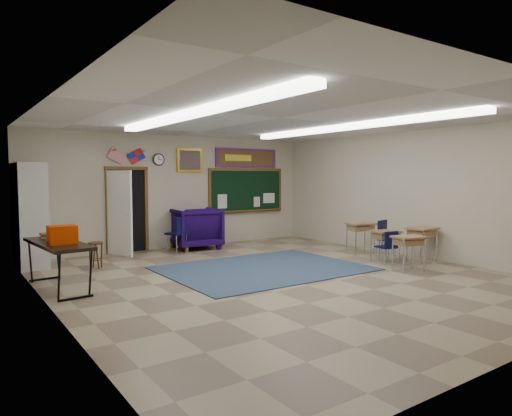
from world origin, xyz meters
TOP-DOWN VIEW (x-y plane):
  - floor at (0.00, 0.00)m, footprint 9.00×9.00m
  - back_wall at (0.00, 4.50)m, footprint 8.00×0.04m
  - left_wall at (-4.00, 0.00)m, footprint 0.04×9.00m
  - right_wall at (4.00, 0.00)m, footprint 0.04×9.00m
  - ceiling at (0.00, 0.00)m, footprint 8.00×9.00m
  - area_rug at (0.20, 0.80)m, footprint 4.00×3.00m
  - fluorescent_strips at (0.00, 0.00)m, footprint 3.86×6.00m
  - doorway at (-1.50, 4.35)m, footprint 1.10×0.89m
  - chalkboard at (2.20, 4.46)m, footprint 2.55×0.14m
  - bulletin_board at (2.20, 4.47)m, footprint 2.10×0.05m
  - framed_art_print at (0.35, 4.47)m, footprint 0.75×0.05m
  - wall_clock at (-0.55, 4.47)m, footprint 0.32×0.05m
  - wall_flags at (-1.40, 4.44)m, footprint 1.16×0.06m
  - storage_cabinet at (-3.71, 3.85)m, footprint 0.59×1.25m
  - wingback_armchair at (0.28, 4.01)m, footprint 1.30×1.33m
  - student_chair_reading at (-0.40, 3.73)m, footprint 0.58×0.58m
  - student_chair_desk_a at (2.61, -0.36)m, footprint 0.44×0.44m
  - student_chair_desk_b at (3.17, -0.02)m, footprint 0.55×0.55m
  - student_desk_front_left at (2.82, -0.17)m, footprint 0.67×0.55m
  - student_desk_front_right at (3.24, 0.94)m, footprint 0.73×0.61m
  - student_desk_back_left at (2.44, -1.06)m, footprint 0.69×0.58m
  - student_desk_back_right at (3.56, -0.58)m, footprint 0.67×0.52m
  - folding_table at (-3.65, 1.41)m, footprint 0.81×1.99m
  - wooden_stool at (-2.65, 2.83)m, footprint 0.31×0.31m

SIDE VIEW (x-z plane):
  - floor at x=0.00m, z-range 0.00..0.00m
  - area_rug at x=0.20m, z-range 0.00..0.02m
  - wooden_stool at x=-2.65m, z-range 0.01..0.56m
  - student_chair_desk_a at x=2.61m, z-range 0.00..0.75m
  - student_desk_back_left at x=2.44m, z-range 0.04..0.76m
  - student_desk_front_left at x=2.82m, z-range 0.04..0.76m
  - student_desk_front_right at x=3.24m, z-range 0.05..0.81m
  - student_desk_back_right at x=3.56m, z-range 0.05..0.82m
  - folding_table at x=-3.65m, z-range -0.11..0.99m
  - student_chair_desk_b at x=3.17m, z-range 0.00..0.91m
  - student_chair_reading at x=-0.40m, z-range 0.00..0.91m
  - wingback_armchair at x=0.28m, z-range 0.00..1.09m
  - doorway at x=-1.50m, z-range -0.02..2.14m
  - storage_cabinet at x=-3.71m, z-range 0.00..2.20m
  - chalkboard at x=2.20m, z-range 0.81..2.11m
  - back_wall at x=0.00m, z-range 0.00..3.00m
  - left_wall at x=-4.00m, z-range 0.00..3.00m
  - right_wall at x=4.00m, z-range 0.00..3.00m
  - framed_art_print at x=0.35m, z-range 2.02..2.67m
  - wall_clock at x=-0.55m, z-range 2.19..2.51m
  - bulletin_board at x=2.20m, z-range 2.18..2.73m
  - wall_flags at x=-1.40m, z-range 2.13..2.83m
  - fluorescent_strips at x=0.00m, z-range 2.89..2.99m
  - ceiling at x=0.00m, z-range 2.98..3.02m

